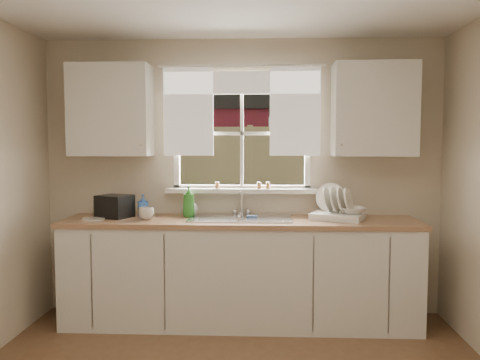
{
  "coord_description": "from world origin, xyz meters",
  "views": [
    {
      "loc": [
        0.19,
        -2.63,
        1.57
      ],
      "look_at": [
        0.0,
        1.65,
        1.25
      ],
      "focal_mm": 38.0,
      "sensor_mm": 36.0,
      "label": 1
    }
  ],
  "objects_px": {
    "soap_bottle_a": "(189,201)",
    "black_appliance": "(115,206)",
    "cup": "(146,213)",
    "dish_rack": "(337,211)"
  },
  "relations": [
    {
      "from": "dish_rack",
      "to": "black_appliance",
      "type": "bearing_deg",
      "value": 179.51
    },
    {
      "from": "cup",
      "to": "black_appliance",
      "type": "relative_size",
      "value": 0.49
    },
    {
      "from": "dish_rack",
      "to": "soap_bottle_a",
      "type": "bearing_deg",
      "value": 176.64
    },
    {
      "from": "soap_bottle_a",
      "to": "black_appliance",
      "type": "xyz_separation_m",
      "value": [
        -0.65,
        -0.06,
        -0.04
      ]
    },
    {
      "from": "dish_rack",
      "to": "soap_bottle_a",
      "type": "relative_size",
      "value": 1.81
    },
    {
      "from": "soap_bottle_a",
      "to": "black_appliance",
      "type": "height_order",
      "value": "soap_bottle_a"
    },
    {
      "from": "black_appliance",
      "to": "soap_bottle_a",
      "type": "bearing_deg",
      "value": 28.67
    },
    {
      "from": "cup",
      "to": "black_appliance",
      "type": "xyz_separation_m",
      "value": [
        -0.3,
        0.1,
        0.05
      ]
    },
    {
      "from": "dish_rack",
      "to": "black_appliance",
      "type": "height_order",
      "value": "dish_rack"
    },
    {
      "from": "soap_bottle_a",
      "to": "cup",
      "type": "height_order",
      "value": "soap_bottle_a"
    }
  ]
}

